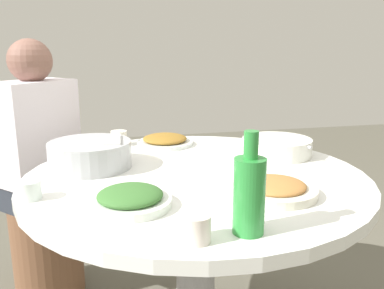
% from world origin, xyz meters
% --- Properties ---
extents(round_dining_table, '(1.17, 1.17, 0.76)m').
position_xyz_m(round_dining_table, '(0.00, 0.00, 0.62)').
color(round_dining_table, '#99999E').
rests_on(round_dining_table, ground).
extents(rice_bowl, '(0.29, 0.29, 0.10)m').
position_xyz_m(rice_bowl, '(0.15, 0.35, 0.81)').
color(rice_bowl, '#B2B5BA').
rests_on(rice_bowl, round_dining_table).
extents(soup_bowl, '(0.28, 0.28, 0.07)m').
position_xyz_m(soup_bowl, '(0.15, -0.37, 0.79)').
color(soup_bowl, silver).
rests_on(soup_bowl, round_dining_table).
extents(dish_stirfry, '(0.25, 0.25, 0.05)m').
position_xyz_m(dish_stirfry, '(0.43, 0.04, 0.78)').
color(dish_stirfry, silver).
rests_on(dish_stirfry, round_dining_table).
extents(dish_tofu_braise, '(0.25, 0.25, 0.05)m').
position_xyz_m(dish_tofu_braise, '(-0.26, -0.18, 0.78)').
color(dish_tofu_braise, silver).
rests_on(dish_tofu_braise, round_dining_table).
extents(dish_greens, '(0.23, 0.23, 0.06)m').
position_xyz_m(dish_greens, '(-0.25, 0.25, 0.78)').
color(dish_greens, white).
rests_on(dish_greens, round_dining_table).
extents(green_bottle, '(0.07, 0.07, 0.24)m').
position_xyz_m(green_bottle, '(-0.47, -0.01, 0.86)').
color(green_bottle, '#2C8D3A').
rests_on(green_bottle, round_dining_table).
extents(tea_cup_near, '(0.06, 0.06, 0.06)m').
position_xyz_m(tea_cup_near, '(-0.48, 0.12, 0.79)').
color(tea_cup_near, silver).
rests_on(tea_cup_near, round_dining_table).
extents(tea_cup_far, '(0.07, 0.07, 0.06)m').
position_xyz_m(tea_cup_far, '(0.46, 0.23, 0.79)').
color(tea_cup_far, silver).
rests_on(tea_cup_far, round_dining_table).
extents(tea_cup_side, '(0.07, 0.07, 0.05)m').
position_xyz_m(tea_cup_side, '(-0.13, 0.52, 0.79)').
color(tea_cup_side, white).
rests_on(tea_cup_side, round_dining_table).
extents(stool_for_diner_left, '(0.33, 0.33, 0.46)m').
position_xyz_m(stool_for_diner_left, '(0.60, 0.59, 0.23)').
color(stool_for_diner_left, brown).
rests_on(stool_for_diner_left, ground).
extents(diner_left, '(0.47, 0.47, 0.76)m').
position_xyz_m(diner_left, '(0.60, 0.59, 0.78)').
color(diner_left, '#2D333D').
rests_on(diner_left, stool_for_diner_left).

